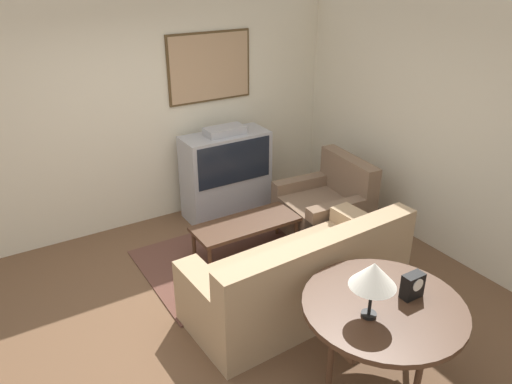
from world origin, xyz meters
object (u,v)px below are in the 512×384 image
at_px(coffee_table, 246,226).
at_px(tv, 226,174).
at_px(armchair, 325,208).
at_px(mantel_clock, 413,286).
at_px(couch, 300,279).
at_px(table_lamp, 373,275).
at_px(console_table, 384,311).

bearing_deg(coffee_table, tv, 73.33).
height_order(armchair, mantel_clock, mantel_clock).
bearing_deg(couch, mantel_clock, 97.98).
bearing_deg(mantel_clock, couch, 100.61).
bearing_deg(couch, table_lamp, 76.09).
bearing_deg(tv, couch, -99.38).
height_order(tv, console_table, tv).
bearing_deg(console_table, armchair, 60.84).
relative_size(coffee_table, console_table, 0.99).
distance_m(tv, table_lamp, 3.25).
height_order(couch, table_lamp, table_lamp).
distance_m(table_lamp, mantel_clock, 0.49).
xyz_separation_m(couch, armchair, (1.15, 1.05, -0.03)).
distance_m(tv, console_table, 3.15).
xyz_separation_m(tv, mantel_clock, (-0.14, -3.16, 0.30)).
distance_m(armchair, console_table, 2.45).
distance_m(tv, armchair, 1.32).
xyz_separation_m(armchair, console_table, (-1.18, -2.11, 0.40)).
bearing_deg(console_table, mantel_clock, -8.37).
height_order(console_table, mantel_clock, mantel_clock).
distance_m(coffee_table, console_table, 2.15).
bearing_deg(mantel_clock, console_table, 171.63).
relative_size(armchair, coffee_table, 0.85).
distance_m(tv, couch, 2.10).
xyz_separation_m(tv, coffee_table, (-0.30, -0.99, -0.19)).
distance_m(console_table, table_lamp, 0.45).
xyz_separation_m(tv, couch, (-0.34, -2.06, -0.23)).
height_order(couch, console_table, couch).
bearing_deg(mantel_clock, tv, 87.52).
relative_size(couch, table_lamp, 4.80).
bearing_deg(couch, console_table, 85.76).
height_order(tv, armchair, tv).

